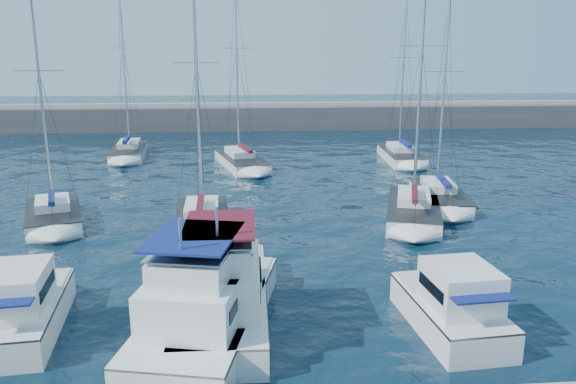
{
  "coord_description": "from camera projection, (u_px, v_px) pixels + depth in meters",
  "views": [
    {
      "loc": [
        -0.96,
        -24.27,
        10.4
      ],
      "look_at": [
        1.29,
        4.7,
        3.0
      ],
      "focal_mm": 35.0,
      "sensor_mm": 36.0,
      "label": 1
    }
  ],
  "objects": [
    {
      "name": "motor_yacht_stbd_outer",
      "position": [
        453.0,
        308.0,
        21.11
      ],
      "size": [
        3.21,
        5.95,
        3.2
      ],
      "rotation": [
        0.0,
        0.0,
        0.09
      ],
      "color": "silver",
      "rests_on": "ground"
    },
    {
      "name": "breakwater",
      "position": [
        252.0,
        120.0,
        76.07
      ],
      "size": [
        160.0,
        6.0,
        4.45
      ],
      "color": "#424244",
      "rests_on": "ground"
    },
    {
      "name": "sailboat_back_a",
      "position": [
        129.0,
        151.0,
        55.91
      ],
      "size": [
        3.86,
        9.16,
        16.95
      ],
      "rotation": [
        0.0,
        0.0,
        0.09
      ],
      "color": "silver",
      "rests_on": "ground"
    },
    {
      "name": "motor_yacht_stbd_inner",
      "position": [
        205.0,
        309.0,
        20.64
      ],
      "size": [
        5.68,
        10.23,
        4.69
      ],
      "rotation": [
        0.0,
        0.0,
        -0.21
      ],
      "color": "white",
      "rests_on": "ground"
    },
    {
      "name": "sailboat_mid_a",
      "position": [
        54.0,
        216.0,
        34.25
      ],
      "size": [
        4.98,
        7.31,
        14.73
      ],
      "rotation": [
        0.0,
        0.0,
        0.31
      ],
      "color": "white",
      "rests_on": "ground"
    },
    {
      "name": "sailboat_mid_b",
      "position": [
        202.0,
        221.0,
        33.22
      ],
      "size": [
        3.38,
        8.27,
        15.53
      ],
      "rotation": [
        0.0,
        0.0,
        0.04
      ],
      "color": "silver",
      "rests_on": "ground"
    },
    {
      "name": "ground",
      "position": [
        268.0,
        280.0,
        26.09
      ],
      "size": [
        220.0,
        220.0,
        0.0
      ],
      "primitive_type": "plane",
      "color": "black",
      "rests_on": "ground"
    },
    {
      "name": "sailboat_back_c",
      "position": [
        401.0,
        155.0,
        53.82
      ],
      "size": [
        3.45,
        8.85,
        15.49
      ],
      "rotation": [
        0.0,
        0.0,
        -0.05
      ],
      "color": "white",
      "rests_on": "ground"
    },
    {
      "name": "sailboat_back_b",
      "position": [
        241.0,
        161.0,
        51.25
      ],
      "size": [
        5.32,
        9.69,
        16.92
      ],
      "rotation": [
        0.0,
        0.0,
        0.25
      ],
      "color": "silver",
      "rests_on": "ground"
    },
    {
      "name": "motor_yacht_port_outer",
      "position": [
        24.0,
        311.0,
        20.92
      ],
      "size": [
        3.14,
        6.53,
        3.2
      ],
      "rotation": [
        0.0,
        0.0,
        0.11
      ],
      "color": "silver",
      "rests_on": "ground"
    },
    {
      "name": "motor_yacht_port_inner",
      "position": [
        223.0,
        293.0,
        21.94
      ],
      "size": [
        3.51,
        9.83,
        4.69
      ],
      "rotation": [
        0.0,
        0.0,
        -0.01
      ],
      "color": "white",
      "rests_on": "ground"
    },
    {
      "name": "sailboat_mid_e",
      "position": [
        439.0,
        197.0,
        38.79
      ],
      "size": [
        4.21,
        8.19,
        14.33
      ],
      "rotation": [
        0.0,
        0.0,
        -0.15
      ],
      "color": "white",
      "rests_on": "ground"
    },
    {
      "name": "sailboat_mid_d",
      "position": [
        413.0,
        209.0,
        35.68
      ],
      "size": [
        5.5,
        9.39,
        17.11
      ],
      "rotation": [
        0.0,
        0.0,
        -0.28
      ],
      "color": "silver",
      "rests_on": "ground"
    }
  ]
}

